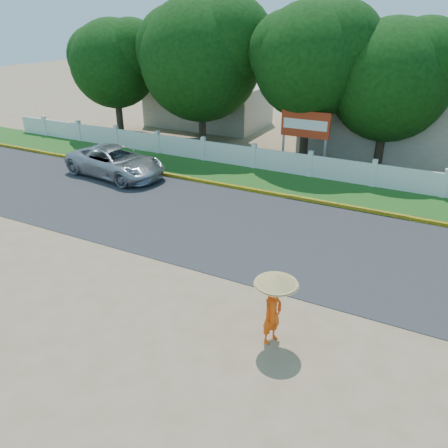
% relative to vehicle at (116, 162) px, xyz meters
% --- Properties ---
extents(ground, '(120.00, 120.00, 0.00)m').
position_rel_vehicle_xyz_m(ground, '(8.52, -6.94, -0.73)').
color(ground, '#9E8460').
rests_on(ground, ground).
extents(road, '(60.00, 7.00, 0.02)m').
position_rel_vehicle_xyz_m(road, '(8.52, -2.44, -0.72)').
color(road, '#38383A').
rests_on(road, ground).
extents(grass_verge, '(60.00, 3.50, 0.03)m').
position_rel_vehicle_xyz_m(grass_verge, '(8.52, 2.81, -0.71)').
color(grass_verge, '#2D601E').
rests_on(grass_verge, ground).
extents(curb, '(40.00, 0.18, 0.16)m').
position_rel_vehicle_xyz_m(curb, '(8.52, 1.11, -0.65)').
color(curb, yellow).
rests_on(curb, ground).
extents(fence, '(40.00, 0.10, 1.10)m').
position_rel_vehicle_xyz_m(fence, '(8.52, 4.26, -0.18)').
color(fence, silver).
rests_on(fence, ground).
extents(building_near, '(10.00, 6.00, 3.20)m').
position_rel_vehicle_xyz_m(building_near, '(11.52, 11.06, 0.87)').
color(building_near, '#B7AD99').
rests_on(building_near, ground).
extents(building_far, '(8.00, 5.00, 2.80)m').
position_rel_vehicle_xyz_m(building_far, '(-1.48, 12.06, 0.67)').
color(building_far, '#B7AD99').
rests_on(building_far, ground).
extents(vehicle, '(5.50, 3.04, 1.46)m').
position_rel_vehicle_xyz_m(vehicle, '(0.00, 0.00, 0.00)').
color(vehicle, '#A6A7AE').
rests_on(vehicle, ground).
extents(monk_with_parasol, '(1.04, 1.04, 1.89)m').
position_rel_vehicle_xyz_m(monk_with_parasol, '(11.34, -7.87, 0.50)').
color(monk_with_parasol, '#FA520D').
rests_on(monk_with_parasol, ground).
extents(billboard, '(2.50, 0.13, 2.95)m').
position_rel_vehicle_xyz_m(billboard, '(7.79, 5.35, 1.41)').
color(billboard, gray).
rests_on(billboard, ground).
extents(tree_row, '(39.41, 7.88, 9.28)m').
position_rel_vehicle_xyz_m(tree_row, '(12.70, 7.33, 4.22)').
color(tree_row, '#473828').
rests_on(tree_row, ground).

